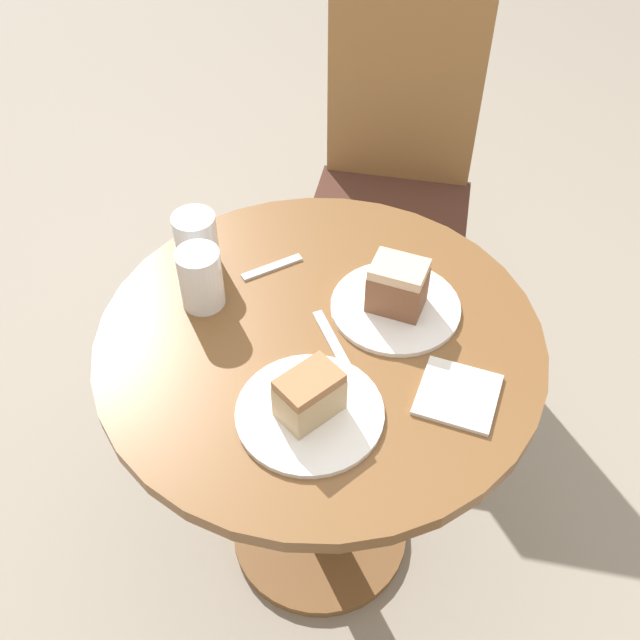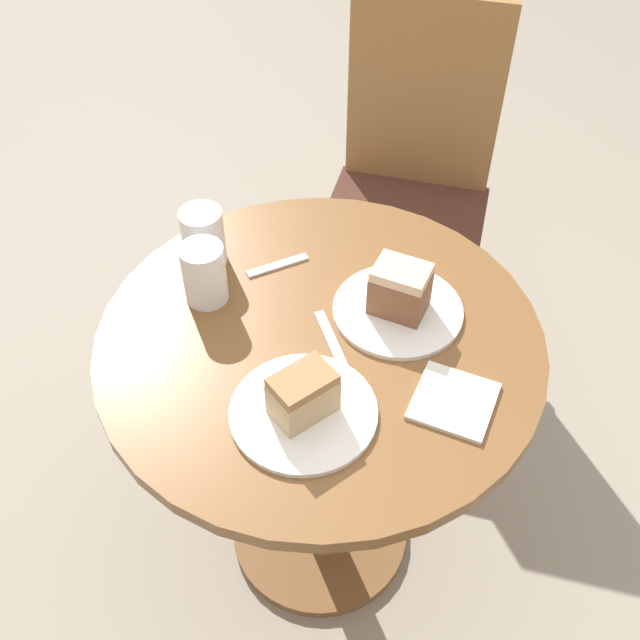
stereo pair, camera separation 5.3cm
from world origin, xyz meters
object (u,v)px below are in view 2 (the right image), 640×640
at_px(glass_lemonade, 205,276).
at_px(glass_water, 204,239).
at_px(plate_far, 303,412).
at_px(chair, 410,185).
at_px(cake_slice_far, 303,394).
at_px(cake_slice_near, 400,289).
at_px(plate_near, 398,310).

distance_m(glass_lemonade, glass_water, 0.10).
relative_size(plate_far, glass_water, 2.04).
xyz_separation_m(glass_lemonade, glass_water, (-0.03, 0.10, 0.00)).
bearing_deg(glass_lemonade, plate_far, -45.11).
height_order(chair, cake_slice_far, chair).
bearing_deg(plate_far, glass_lemonade, 134.89).
bearing_deg(cake_slice_near, glass_water, 169.60).
distance_m(cake_slice_near, glass_lemonade, 0.36).
bearing_deg(cake_slice_near, plate_far, -115.53).
xyz_separation_m(cake_slice_far, glass_water, (-0.27, 0.33, 0.00)).
bearing_deg(glass_water, cake_slice_far, -51.45).
bearing_deg(plate_near, chair, 92.55).
xyz_separation_m(plate_near, plate_far, (-0.12, -0.26, 0.00)).
height_order(plate_near, cake_slice_near, cake_slice_near).
xyz_separation_m(cake_slice_near, cake_slice_far, (-0.12, -0.26, -0.01)).
bearing_deg(plate_far, cake_slice_far, 0.00).
bearing_deg(glass_water, glass_lemonade, -72.11).
distance_m(chair, cake_slice_far, 1.04).
bearing_deg(plate_far, cake_slice_near, 64.47).
distance_m(plate_near, glass_lemonade, 0.36).
relative_size(chair, cake_slice_far, 8.05).
height_order(plate_far, glass_lemonade, glass_lemonade).
relative_size(cake_slice_near, glass_water, 0.96).
bearing_deg(cake_slice_far, plate_far, 180.00).
height_order(chair, cake_slice_near, chair).
xyz_separation_m(chair, glass_lemonade, (-0.33, -0.76, 0.30)).
xyz_separation_m(plate_far, glass_water, (-0.27, 0.33, 0.05)).
relative_size(plate_far, cake_slice_near, 2.14).
bearing_deg(glass_lemonade, glass_water, 107.89).
xyz_separation_m(chair, cake_slice_near, (0.03, -0.73, 0.30)).
xyz_separation_m(plate_far, cake_slice_far, (0.00, 0.00, 0.05)).
bearing_deg(cake_slice_far, cake_slice_near, 64.47).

